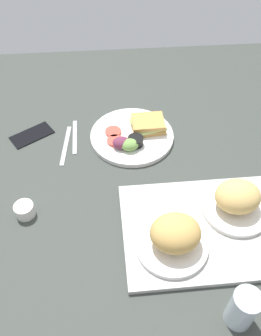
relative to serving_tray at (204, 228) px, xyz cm
name	(u,v)px	position (x,y,z in cm)	size (l,w,h in cm)	color
ground_plane	(136,172)	(16.63, -24.29, -2.30)	(190.00, 150.00, 3.00)	#383D38
serving_tray	(204,228)	(0.00, 0.00, 0.00)	(45.00, 33.00, 1.60)	#B2B2AD
bread_plate_near	(237,200)	(-9.80, -5.23, 4.96)	(19.30, 19.30, 9.99)	white
bread_plate_far	(174,236)	(9.59, 4.91, 5.19)	(19.42, 19.42, 10.32)	white
plate_with_salad	(134,135)	(15.92, -38.71, 0.89)	(28.86, 28.86, 5.40)	white
drinking_glass	(243,309)	(-2.53, 24.30, 4.96)	(6.46, 6.46, 11.52)	silver
espresso_cup	(25,210)	(49.90, -9.48, 1.20)	(5.60, 5.60, 4.00)	silver
fork	(75,137)	(36.58, -41.12, -0.55)	(17.00, 1.40, 0.50)	#B7B7BC
knife	(66,145)	(39.58, -37.12, -0.55)	(19.00, 1.40, 0.50)	#B7B7BC
cell_phone	(32,135)	(51.64, -43.22, -0.40)	(14.40, 7.20, 0.80)	black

